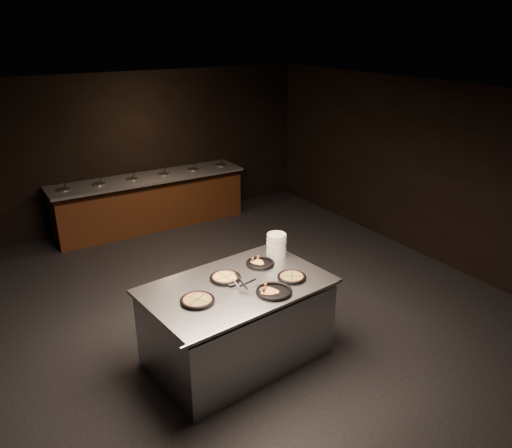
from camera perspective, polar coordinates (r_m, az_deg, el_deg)
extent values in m
cube|color=black|center=(7.11, -1.29, -9.46)|extent=(7.00, 8.00, 0.01)
cube|color=black|center=(6.12, -1.53, 14.50)|extent=(7.00, 8.00, 0.01)
cube|color=black|center=(9.99, -13.29, 8.34)|extent=(7.00, 0.01, 2.90)
cube|color=black|center=(8.70, 19.01, 5.75)|extent=(0.01, 8.00, 2.90)
cube|color=#4F2612|center=(9.89, -11.95, 2.12)|extent=(3.60, 0.75, 0.85)
cube|color=#5E5E63|center=(9.72, -12.20, 5.15)|extent=(3.70, 0.83, 0.05)
cube|color=#371D0C|center=(10.02, -11.78, 0.03)|extent=(3.60, 0.69, 0.08)
cylinder|color=#B6B9BE|center=(9.34, -21.13, 3.51)|extent=(0.22, 0.22, 0.08)
cylinder|color=#58752F|center=(9.34, -21.15, 3.66)|extent=(0.19, 0.19, 0.02)
cylinder|color=black|center=(9.30, -21.02, 4.16)|extent=(0.04, 0.10, 0.19)
cylinder|color=#B6B9BE|center=(9.46, -17.48, 4.21)|extent=(0.22, 0.22, 0.08)
cylinder|color=#58752F|center=(9.46, -17.50, 4.35)|extent=(0.19, 0.19, 0.02)
cylinder|color=black|center=(9.42, -17.35, 4.85)|extent=(0.04, 0.10, 0.19)
cylinder|color=#B6B9BE|center=(9.62, -13.93, 4.87)|extent=(0.22, 0.22, 0.08)
cylinder|color=#58752F|center=(9.62, -13.95, 5.01)|extent=(0.19, 0.19, 0.02)
cylinder|color=black|center=(9.58, -13.78, 5.50)|extent=(0.04, 0.10, 0.19)
cylinder|color=#B6B9BE|center=(9.82, -10.51, 5.48)|extent=(0.22, 0.22, 0.08)
cylinder|color=#58752F|center=(9.81, -10.52, 5.62)|extent=(0.19, 0.19, 0.02)
cylinder|color=black|center=(9.78, -10.34, 6.10)|extent=(0.04, 0.10, 0.19)
cylinder|color=#B6B9BE|center=(10.05, -7.22, 6.06)|extent=(0.22, 0.22, 0.08)
cylinder|color=#58752F|center=(10.04, -7.22, 6.19)|extent=(0.19, 0.19, 0.02)
cylinder|color=black|center=(10.02, -7.04, 6.66)|extent=(0.04, 0.10, 0.19)
cylinder|color=#B6B9BE|center=(10.31, -4.08, 6.58)|extent=(0.22, 0.22, 0.08)
cylinder|color=#58752F|center=(10.31, -4.09, 6.72)|extent=(0.19, 0.19, 0.02)
cylinder|color=black|center=(10.28, -3.90, 7.18)|extent=(0.04, 0.10, 0.19)
cube|color=#B6B9BE|center=(5.90, -2.13, -11.53)|extent=(2.09, 1.41, 0.89)
cube|color=#B6B9BE|center=(5.63, -2.21, -7.09)|extent=(2.18, 1.50, 0.04)
cylinder|color=#B6B9BE|center=(5.16, 1.40, -10.03)|extent=(2.04, 0.27, 0.04)
cylinder|color=white|center=(6.22, 2.35, -2.42)|extent=(0.24, 0.24, 0.29)
cylinder|color=black|center=(5.32, -6.71, -8.77)|extent=(0.34, 0.34, 0.01)
torus|color=black|center=(5.31, -6.72, -8.62)|extent=(0.37, 0.37, 0.04)
torus|color=#AC522C|center=(5.31, -6.72, -8.60)|extent=(0.31, 0.31, 0.03)
cylinder|color=#D5AC55|center=(5.31, -6.72, -8.62)|extent=(0.26, 0.26, 0.02)
cube|color=black|center=(5.31, -6.72, -8.54)|extent=(0.14, 0.23, 0.00)
cube|color=black|center=(5.31, -6.72, -8.54)|extent=(0.23, 0.14, 0.00)
cylinder|color=black|center=(5.74, -3.53, -6.24)|extent=(0.33, 0.33, 0.01)
torus|color=black|center=(5.73, -3.53, -6.09)|extent=(0.36, 0.36, 0.04)
torus|color=#AC522C|center=(5.73, -3.53, -6.08)|extent=(0.30, 0.30, 0.03)
cylinder|color=#FACD5B|center=(5.73, -3.53, -6.09)|extent=(0.25, 0.25, 0.02)
cube|color=black|center=(5.72, -3.53, -6.02)|extent=(0.03, 0.25, 0.00)
cube|color=black|center=(5.72, -3.53, -6.02)|extent=(0.25, 0.03, 0.00)
cylinder|color=black|center=(6.05, 0.48, -4.59)|extent=(0.32, 0.32, 0.01)
torus|color=black|center=(6.05, 0.48, -4.46)|extent=(0.35, 0.35, 0.04)
cylinder|color=black|center=(5.45, 2.08, -7.80)|extent=(0.37, 0.37, 0.01)
torus|color=black|center=(5.45, 2.08, -7.65)|extent=(0.40, 0.40, 0.04)
cylinder|color=black|center=(5.75, 4.10, -6.17)|extent=(0.31, 0.31, 0.01)
torus|color=black|center=(5.74, 4.10, -6.03)|extent=(0.33, 0.33, 0.04)
torus|color=#AC522C|center=(5.74, 4.10, -6.01)|extent=(0.27, 0.27, 0.03)
cylinder|color=#D5AC55|center=(5.74, 4.10, -6.03)|extent=(0.23, 0.23, 0.02)
cube|color=black|center=(5.74, 4.10, -5.95)|extent=(0.13, 0.20, 0.00)
cube|color=black|center=(5.74, 4.10, -5.95)|extent=(0.20, 0.13, 0.00)
cube|color=#B6B9BE|center=(5.61, -2.96, -6.73)|extent=(0.12, 0.14, 0.00)
cylinder|color=black|center=(5.46, -1.71, -6.54)|extent=(0.06, 0.21, 0.14)
cylinder|color=#B6B9BE|center=(5.54, -2.34, -6.73)|extent=(0.03, 0.11, 0.09)
cube|color=#B6B9BE|center=(5.48, 0.64, -7.46)|extent=(0.14, 0.13, 0.00)
cylinder|color=black|center=(5.45, -0.98, -6.75)|extent=(0.16, 0.14, 0.13)
cylinder|color=#B6B9BE|center=(5.47, -0.17, -7.21)|extent=(0.08, 0.07, 0.08)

